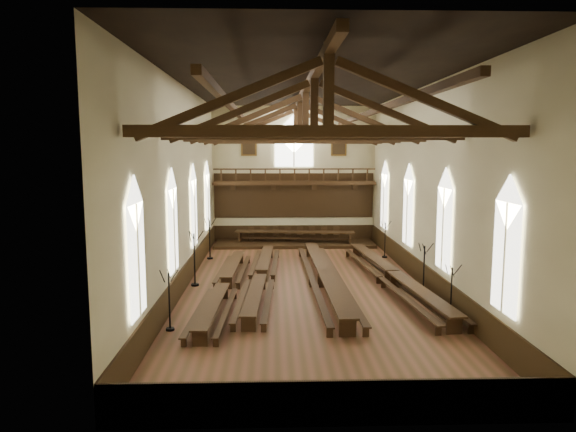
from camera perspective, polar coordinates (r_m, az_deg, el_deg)
name	(u,v)px	position (r m, az deg, el deg)	size (l,w,h in m)	color
ground	(305,287)	(25.96, 1.88, -7.92)	(26.00, 26.00, 0.00)	brown
room_walls	(305,158)	(25.03, 1.95, 6.48)	(26.00, 26.00, 26.00)	beige
wainscot_band	(305,276)	(25.81, 1.89, -6.64)	(12.00, 26.00, 1.20)	#32230F
side_windows	(305,213)	(25.23, 1.92, 0.29)	(11.85, 19.80, 4.50)	white
end_window	(294,144)	(37.91, 0.67, 7.98)	(2.80, 0.12, 3.80)	white
minstrels_gallery	(294,190)	(37.79, 0.67, 2.95)	(11.80, 1.24, 3.70)	#3C2313
portraits	(294,146)	(37.91, 0.67, 7.79)	(7.75, 0.09, 1.45)	brown
roof_trusses	(306,121)	(25.06, 1.97, 10.50)	(11.70, 25.70, 2.80)	#3C2313
refectory_row_a	(225,284)	(24.87, -7.06, -7.48)	(1.63, 13.81, 0.68)	#3C2313
refectory_row_b	(261,275)	(26.23, -3.02, -6.61)	(1.75, 14.03, 0.70)	#3C2313
refectory_row_c	(325,274)	(26.14, 4.09, -6.49)	(1.77, 14.98, 0.81)	#3C2313
refectory_row_d	(393,274)	(26.71, 11.57, -6.38)	(2.25, 14.76, 0.78)	#3C2313
dais	(294,244)	(37.04, 0.72, -3.08)	(11.40, 3.11, 0.21)	#32230F
high_table	(294,233)	(36.91, 0.72, -1.88)	(8.62, 1.89, 0.80)	#3C2313
high_chairs	(294,233)	(37.75, 0.67, -1.89)	(6.74, 0.44, 0.99)	#3C2313
candelabrum_left_near	(170,312)	(20.37, -13.02, -10.35)	(0.72, 0.69, 2.39)	black
candelabrum_left_mid	(195,269)	(26.44, -10.33, -5.83)	(0.77, 0.87, 2.84)	black
candelabrum_left_far	(210,246)	(32.64, -8.68, -3.37)	(0.78, 0.78, 2.63)	black
candelabrum_right_near	(451,304)	(21.93, 17.63, -9.28)	(0.67, 0.70, 2.32)	black
candelabrum_right_mid	(424,279)	(25.33, 14.83, -6.79)	(0.71, 0.76, 2.50)	black
candelabrum_right_far	(385,246)	(33.28, 10.71, -3.35)	(0.69, 0.70, 2.36)	black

